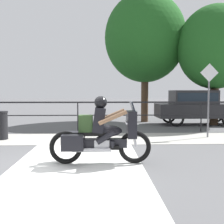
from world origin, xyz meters
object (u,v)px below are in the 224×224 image
Objects in this scene: trash_bin at (1,125)px; motorcycle at (100,134)px; tree_behind_car at (216,47)px; parked_car at (196,105)px; street_sign at (209,92)px; tree_behind_sign at (145,38)px.

motorcycle is at bearing -44.39° from trash_bin.
motorcycle is at bearing -127.48° from tree_behind_car.
parked_car is 2.96m from tree_behind_car.
tree_behind_car is (5.60, 7.30, 3.12)m from motorcycle.
parked_car is at bearing 53.71° from motorcycle.
trash_bin is 0.37× the size of street_sign.
tree_behind_sign is at bearing 153.21° from tree_behind_car.
street_sign is 4.68m from tree_behind_car.
tree_behind_sign is at bearing 149.17° from parked_car.
trash_bin is (-8.16, -4.09, -0.48)m from parked_car.
street_sign reaches higher than parked_car.
parked_car is at bearing 170.14° from tree_behind_car.
street_sign is 6.29m from tree_behind_sign.
tree_behind_sign reaches higher than trash_bin.
motorcycle is 0.88× the size of street_sign.
tree_behind_car reaches higher than trash_bin.
street_sign is (3.86, 3.54, 0.94)m from motorcycle.
motorcycle is 9.71m from tree_behind_car.
parked_car is 4.16× the size of trash_bin.
street_sign is (-0.87, -3.91, 0.65)m from parked_car.
motorcycle is at bearing -137.50° from street_sign.
tree_behind_sign reaches higher than street_sign.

